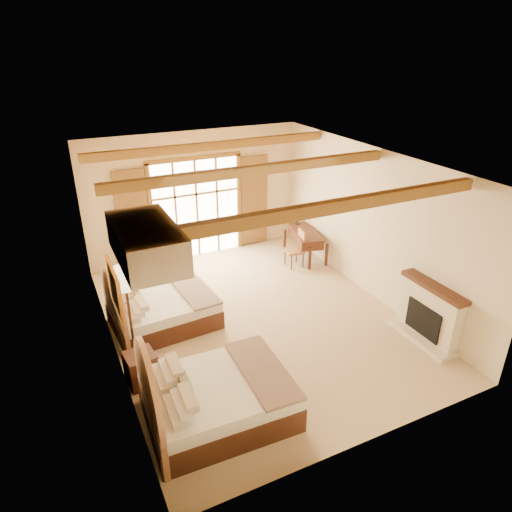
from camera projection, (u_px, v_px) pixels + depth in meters
floor at (255, 319)px, 9.27m from camera, size 7.00×7.00×0.00m
wall_back at (195, 195)px, 11.43m from camera, size 5.50×0.00×5.50m
wall_left at (105, 277)px, 7.51m from camera, size 0.00×7.00×7.00m
wall_right at (372, 224)px, 9.66m from camera, size 0.00×7.00×7.00m
ceiling at (255, 163)px, 7.90m from camera, size 7.00×7.00×0.00m
ceiling_beams at (255, 170)px, 7.95m from camera, size 5.39×4.60×0.18m
french_doors at (197, 209)px, 11.54m from camera, size 3.95×0.08×2.60m
fireplace at (428, 316)px, 8.44m from camera, size 0.46×1.40×1.16m
painting at (115, 289)px, 6.86m from camera, size 0.06×0.95×0.75m
canopy_valance at (146, 242)px, 5.44m from camera, size 0.70×1.40×0.45m
bed_near at (209, 398)px, 6.64m from camera, size 2.15×1.65×1.38m
bed_far at (156, 309)px, 8.88m from camera, size 2.05×1.61×1.28m
nightstand at (141, 368)px, 7.45m from camera, size 0.52×0.52×0.56m
floor_lamp at (125, 284)px, 7.28m from camera, size 0.40×0.40×1.89m
armchair at (157, 262)px, 10.78m from camera, size 0.83×0.85×0.74m
ottoman at (175, 280)px, 10.31m from camera, size 0.63×0.63×0.42m
desk at (305, 243)px, 11.72m from camera, size 0.92×1.47×0.74m
desk_chair at (295, 255)px, 11.33m from camera, size 0.48×0.47×0.94m
desk_lamp at (298, 212)px, 11.89m from camera, size 0.22×0.22×0.45m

